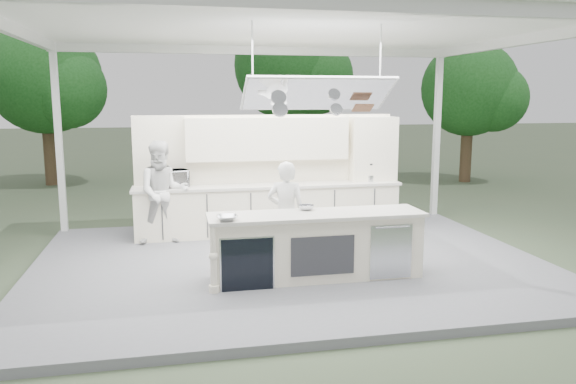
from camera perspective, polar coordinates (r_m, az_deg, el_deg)
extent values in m
plane|color=#3E4A33|center=(9.08, 0.18, -7.69)|extent=(90.00, 90.00, 0.00)
cube|color=slate|center=(9.06, 0.18, -7.33)|extent=(8.00, 6.00, 0.12)
cube|color=white|center=(12.76, 14.86, 5.46)|extent=(0.12, 0.12, 3.70)
cube|color=white|center=(11.61, -22.25, 4.69)|extent=(0.12, 0.12, 3.70)
cube|color=white|center=(8.74, 0.20, 16.71)|extent=(8.20, 6.20, 0.16)
cube|color=white|center=(5.94, 6.31, 18.48)|extent=(8.00, 0.12, 0.16)
cube|color=white|center=(11.56, -2.87, 14.16)|extent=(8.00, 0.12, 0.16)
cube|color=white|center=(8.79, -26.47, 14.65)|extent=(0.12, 6.00, 0.16)
cube|color=white|center=(10.26, 22.74, 14.03)|extent=(0.12, 6.00, 0.16)
cube|color=white|center=(7.84, 3.03, 9.97)|extent=(2.00, 0.71, 0.43)
cube|color=white|center=(7.84, 3.03, 9.97)|extent=(2.06, 0.76, 0.46)
cylinder|color=white|center=(7.68, -3.64, 13.52)|extent=(0.02, 0.02, 0.95)
cylinder|color=white|center=(8.13, 9.37, 13.19)|extent=(0.02, 0.02, 0.95)
cylinder|color=silver|center=(7.88, -0.83, 8.38)|extent=(0.22, 0.14, 0.21)
cylinder|color=silver|center=(8.02, 4.92, 8.36)|extent=(0.18, 0.12, 0.18)
cube|color=brown|center=(8.16, 7.61, 8.48)|extent=(0.28, 0.18, 0.12)
cube|color=white|center=(8.12, 2.89, -5.60)|extent=(3.00, 0.70, 0.90)
cube|color=silver|center=(8.01, 2.92, -2.32)|extent=(3.10, 0.78, 0.05)
cylinder|color=white|center=(7.55, -7.58, -6.77)|extent=(0.11, 0.11, 0.92)
cube|color=black|center=(7.62, -4.16, -7.35)|extent=(0.70, 0.04, 0.72)
cube|color=silver|center=(7.62, -4.16, -7.36)|extent=(0.74, 0.03, 0.72)
cube|color=#2F3034|center=(7.80, 3.56, -6.48)|extent=(0.90, 0.02, 0.55)
cube|color=silver|center=(8.11, 10.42, -5.99)|extent=(0.62, 0.02, 0.78)
cube|color=white|center=(10.75, -1.91, -1.83)|extent=(5.00, 0.65, 0.90)
cube|color=silver|center=(10.66, -1.93, 0.67)|extent=(5.08, 0.72, 0.05)
cube|color=white|center=(10.93, -2.20, 1.95)|extent=(5.00, 0.10, 2.25)
cube|color=white|center=(10.73, -2.11, 5.43)|extent=(3.10, 0.38, 0.80)
cube|color=white|center=(11.25, 8.58, 4.24)|extent=(0.90, 0.45, 1.30)
cube|color=brown|center=(11.25, 8.58, 4.24)|extent=(0.84, 0.40, 0.03)
cylinder|color=silver|center=(11.15, 8.28, 1.41)|extent=(0.20, 0.20, 0.12)
cylinder|color=black|center=(11.12, 8.29, 2.22)|extent=(0.17, 0.17, 0.20)
cylinder|color=black|center=(11.27, 9.95, 1.40)|extent=(0.16, 0.16, 0.10)
cone|color=black|center=(11.25, 9.97, 2.26)|extent=(0.14, 0.14, 0.24)
cylinder|color=brown|center=(18.92, -23.05, 3.83)|extent=(0.36, 0.36, 2.10)
sphere|color=#256525|center=(18.86, -23.50, 10.61)|extent=(3.40, 3.40, 3.40)
sphere|color=#256525|center=(18.23, -21.63, 9.72)|extent=(2.38, 2.38, 2.38)
cylinder|color=brown|center=(20.98, 0.09, 5.56)|extent=(0.36, 0.36, 2.45)
sphere|color=#256525|center=(20.96, 0.09, 12.74)|extent=(4.00, 4.00, 4.00)
sphere|color=#256525|center=(20.54, 2.67, 11.68)|extent=(2.80, 2.80, 2.80)
cylinder|color=brown|center=(19.00, 17.63, 3.90)|extent=(0.36, 0.36, 1.92)
sphere|color=#256525|center=(18.92, 17.94, 9.97)|extent=(3.00, 3.00, 3.00)
sphere|color=#256525|center=(18.84, 20.18, 8.94)|extent=(2.10, 2.10, 2.10)
imported|color=white|center=(8.69, -0.20, -2.15)|extent=(0.68, 0.56, 1.62)
imported|color=silver|center=(10.16, -12.57, -0.05)|extent=(0.94, 0.76, 1.83)
imported|color=#ACADB3|center=(10.53, -11.73, 1.36)|extent=(0.65, 0.52, 0.31)
imported|color=silver|center=(7.54, -6.22, -2.64)|extent=(0.29, 0.29, 0.07)
imported|color=#B4B6BB|center=(8.22, 1.87, -1.58)|extent=(0.30, 0.30, 0.07)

